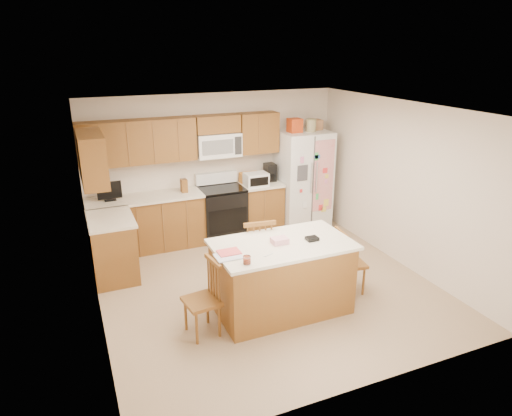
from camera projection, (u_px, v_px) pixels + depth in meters
name	position (u px, v px, depth m)	size (l,w,h in m)	color
ground	(266.00, 286.00, 6.54)	(4.50, 4.50, 0.00)	#94795B
room_shell	(267.00, 190.00, 6.05)	(4.60, 4.60, 2.52)	beige
cabinetry	(167.00, 197.00, 7.42)	(3.36, 1.56, 2.15)	brown
stove	(222.00, 212.00, 8.05)	(0.76, 0.65, 1.13)	black
refrigerator	(303.00, 179.00, 8.42)	(0.90, 0.79, 2.04)	white
island	(282.00, 276.00, 5.80)	(1.77, 1.00, 1.03)	brown
windsor_chair_left	(203.00, 300.00, 5.33)	(0.44, 0.45, 0.94)	brown
windsor_chair_back	(256.00, 256.00, 6.31)	(0.51, 0.49, 1.07)	brown
windsor_chair_right	(348.00, 263.00, 6.26)	(0.43, 0.44, 0.92)	brown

